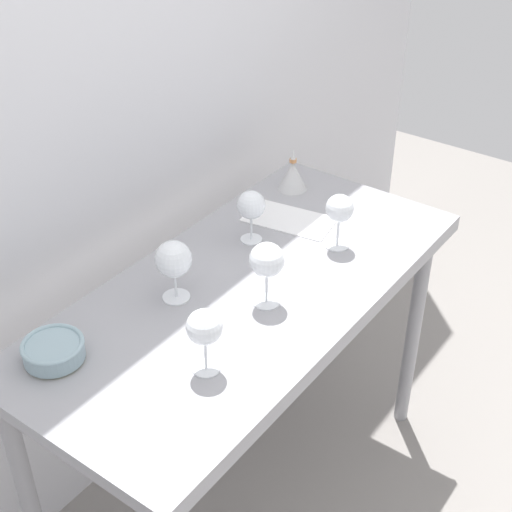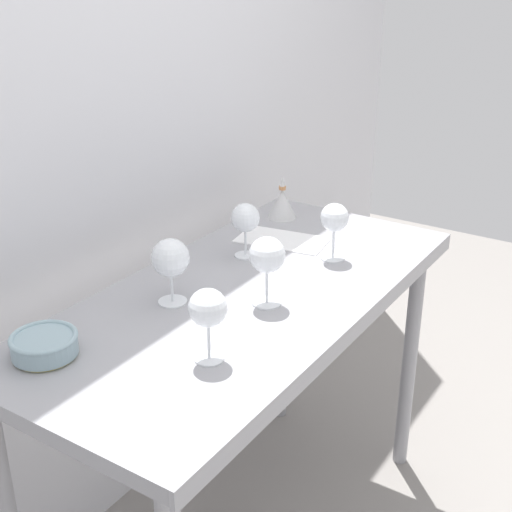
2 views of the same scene
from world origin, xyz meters
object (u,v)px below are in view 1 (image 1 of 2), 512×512
at_px(wine_glass_near_center, 267,261).
at_px(decanter_funnel, 293,175).
at_px(wine_glass_near_left, 204,329).
at_px(tasting_sheet_upper, 289,219).
at_px(tasting_bowl, 53,350).
at_px(wine_glass_far_right, 251,206).
at_px(wine_glass_near_right, 340,210).
at_px(wine_glass_far_left, 174,260).

height_order(wine_glass_near_center, decanter_funnel, wine_glass_near_center).
bearing_deg(wine_glass_near_left, tasting_sheet_upper, 18.20).
bearing_deg(tasting_bowl, decanter_funnel, 0.80).
xyz_separation_m(wine_glass_near_center, wine_glass_far_right, (0.22, 0.22, -0.02)).
distance_m(wine_glass_near_left, tasting_sheet_upper, 0.73).
relative_size(wine_glass_near_right, tasting_bowl, 1.13).
bearing_deg(wine_glass_near_right, wine_glass_far_left, 155.29).
distance_m(wine_glass_far_left, decanter_funnel, 0.70).
distance_m(wine_glass_near_right, decanter_funnel, 0.38).
height_order(wine_glass_far_right, decanter_funnel, wine_glass_far_right).
bearing_deg(decanter_funnel, tasting_bowl, -179.20).
bearing_deg(wine_glass_far_right, wine_glass_near_right, -61.06).
height_order(wine_glass_near_left, tasting_bowl, wine_glass_near_left).
xyz_separation_m(tasting_sheet_upper, decanter_funnel, (0.18, 0.11, 0.05)).
xyz_separation_m(wine_glass_far_right, tasting_bowl, (-0.71, 0.06, -0.09)).
relative_size(wine_glass_near_left, wine_glass_far_right, 1.05).
xyz_separation_m(wine_glass_near_center, tasting_bowl, (-0.49, 0.28, -0.10)).
xyz_separation_m(wine_glass_near_center, tasting_sheet_upper, (0.39, 0.19, -0.13)).
bearing_deg(tasting_sheet_upper, decanter_funnel, 21.45).
bearing_deg(wine_glass_far_left, wine_glass_near_right, -24.71).
xyz_separation_m(wine_glass_far_left, wine_glass_near_center, (0.13, -0.21, 0.01)).
height_order(wine_glass_near_left, tasting_sheet_upper, wine_glass_near_left).
bearing_deg(tasting_sheet_upper, tasting_bowl, 164.16).
bearing_deg(tasting_bowl, wine_glass_far_left, -11.25).
distance_m(wine_glass_far_left, wine_glass_near_center, 0.25).
xyz_separation_m(wine_glass_near_right, wine_glass_far_right, (-0.13, 0.23, -0.01)).
height_order(wine_glass_near_right, tasting_sheet_upper, wine_glass_near_right).
xyz_separation_m(wine_glass_near_center, decanter_funnel, (0.56, 0.30, -0.08)).
height_order(wine_glass_near_left, wine_glass_far_right, wine_glass_near_left).
distance_m(wine_glass_far_right, tasting_bowl, 0.72).
bearing_deg(wine_glass_near_right, wine_glass_far_right, 118.94).
relative_size(wine_glass_near_left, tasting_sheet_upper, 0.63).
xyz_separation_m(wine_glass_far_left, wine_glass_near_right, (0.48, -0.22, 0.00)).
bearing_deg(wine_glass_near_left, wine_glass_near_right, 2.33).
relative_size(wine_glass_near_left, tasting_bowl, 1.14).
relative_size(wine_glass_far_left, wine_glass_far_right, 1.07).
bearing_deg(wine_glass_near_right, wine_glass_near_left, -177.67).
bearing_deg(wine_glass_near_left, wine_glass_near_center, 6.98).
distance_m(tasting_bowl, decanter_funnel, 1.05).
bearing_deg(decanter_funnel, wine_glass_far_left, -172.85).
relative_size(wine_glass_far_left, wine_glass_near_center, 0.95).
relative_size(wine_glass_far_left, wine_glass_near_right, 1.02).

